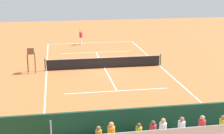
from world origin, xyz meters
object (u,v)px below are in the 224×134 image
(umpire_chair, at_px, (31,57))
(courtside_bench, at_px, (203,124))
(tennis_net, at_px, (104,62))
(tennis_racket, at_px, (77,44))
(tennis_player, at_px, (81,36))
(tennis_ball_near, at_px, (99,45))
(tennis_ball_far, at_px, (81,48))
(equipment_bag, at_px, (173,134))

(umpire_chair, bearing_deg, courtside_bench, 126.15)
(tennis_net, xyz_separation_m, tennis_racket, (1.72, -10.60, -0.49))
(tennis_net, distance_m, tennis_player, 10.30)
(umpire_chair, relative_size, tennis_racket, 3.68)
(tennis_player, bearing_deg, tennis_racket, -37.55)
(tennis_racket, distance_m, tennis_ball_near, 2.78)
(tennis_player, distance_m, tennis_ball_near, 2.38)
(tennis_player, relative_size, tennis_ball_near, 29.18)
(umpire_chair, bearing_deg, tennis_net, -176.86)
(umpire_chair, relative_size, tennis_ball_far, 32.42)
(tennis_player, relative_size, tennis_ball_far, 29.18)
(equipment_bag, bearing_deg, tennis_player, -83.27)
(courtside_bench, relative_size, tennis_racket, 3.10)
(equipment_bag, bearing_deg, umpire_chair, -59.25)
(tennis_net, height_order, tennis_ball_far, tennis_net)
(tennis_net, distance_m, tennis_ball_far, 8.46)
(tennis_racket, xyz_separation_m, tennis_ball_near, (-2.47, 1.28, 0.02))
(tennis_player, height_order, tennis_racket, tennis_player)
(tennis_net, relative_size, tennis_ball_far, 156.06)
(equipment_bag, height_order, tennis_player, tennis_player)
(tennis_net, xyz_separation_m, courtside_bench, (-3.25, 13.27, 0.06))
(umpire_chair, xyz_separation_m, tennis_ball_near, (-6.95, -9.66, -1.28))
(equipment_bag, height_order, tennis_ball_far, equipment_bag)
(tennis_net, distance_m, umpire_chair, 6.26)
(umpire_chair, height_order, tennis_ball_far, umpire_chair)
(courtside_bench, xyz_separation_m, tennis_ball_far, (4.68, -21.60, -0.53))
(tennis_racket, bearing_deg, tennis_ball_near, 152.63)
(tennis_racket, bearing_deg, tennis_ball_far, 97.04)
(tennis_net, relative_size, equipment_bag, 11.44)
(courtside_bench, height_order, tennis_player, tennis_player)
(courtside_bench, bearing_deg, tennis_racket, -78.25)
(tennis_net, height_order, tennis_ball_near, tennis_net)
(equipment_bag, bearing_deg, tennis_net, -83.32)
(umpire_chair, distance_m, tennis_ball_near, 11.97)
(courtside_bench, xyz_separation_m, tennis_player, (4.46, -23.48, 0.46))
(tennis_net, height_order, equipment_bag, tennis_net)
(tennis_player, height_order, tennis_ball_near, tennis_player)
(tennis_net, xyz_separation_m, equipment_bag, (-1.57, 13.40, -0.32))
(tennis_player, xyz_separation_m, tennis_ball_far, (0.22, 1.88, -0.98))
(equipment_bag, relative_size, tennis_ball_near, 13.64)
(equipment_bag, height_order, tennis_ball_near, equipment_bag)
(tennis_player, bearing_deg, equipment_bag, 96.73)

